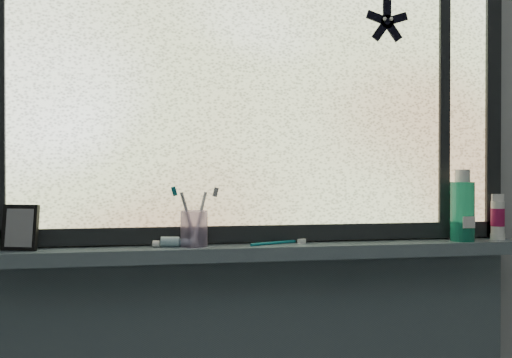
{
  "coord_description": "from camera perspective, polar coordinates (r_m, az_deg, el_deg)",
  "views": [
    {
      "loc": [
        -0.34,
        -0.45,
        1.24
      ],
      "look_at": [
        -0.07,
        1.05,
        1.22
      ],
      "focal_mm": 40.0,
      "sensor_mm": 36.0,
      "label": 1
    }
  ],
  "objects": [
    {
      "name": "wall_back",
      "position": [
        1.79,
        0.62,
        1.05
      ],
      "size": [
        3.0,
        0.01,
        2.5
      ],
      "primitive_type": "cube",
      "color": "#9EA3A8",
      "rests_on": "ground"
    },
    {
      "name": "windowsill",
      "position": [
        1.73,
        1.1,
        -7.24
      ],
      "size": [
        1.62,
        0.14,
        0.04
      ],
      "primitive_type": "cube",
      "color": "slate",
      "rests_on": "wall_back"
    },
    {
      "name": "window_pane",
      "position": [
        1.79,
        0.76,
        10.06
      ],
      "size": [
        1.5,
        0.01,
        1.0
      ],
      "primitive_type": "cube",
      "color": "silver",
      "rests_on": "wall_back"
    },
    {
      "name": "frame_bottom",
      "position": [
        1.77,
        0.79,
        -5.43
      ],
      "size": [
        1.6,
        0.03,
        0.05
      ],
      "primitive_type": "cube",
      "color": "black",
      "rests_on": "windowsill"
    },
    {
      "name": "frame_right",
      "position": [
        2.08,
        22.51,
        8.69
      ],
      "size": [
        0.05,
        0.03,
        1.1
      ],
      "primitive_type": "cube",
      "color": "black",
      "rests_on": "wall_back"
    },
    {
      "name": "frame_mullion",
      "position": [
        1.99,
        18.22,
        9.07
      ],
      "size": [
        0.03,
        0.03,
        1.0
      ],
      "primitive_type": "cube",
      "color": "black",
      "rests_on": "wall_back"
    },
    {
      "name": "starfish_sticker",
      "position": [
        1.93,
        12.97,
        15.08
      ],
      "size": [
        0.15,
        0.02,
        0.15
      ],
      "primitive_type": null,
      "color": "black",
      "rests_on": "window_pane"
    },
    {
      "name": "vanity_mirror",
      "position": [
        1.73,
        -22.51,
        -4.5
      ],
      "size": [
        0.11,
        0.08,
        0.13
      ],
      "primitive_type": "cube",
      "rotation": [
        0.0,
        0.0,
        -0.31
      ],
      "color": "black",
      "rests_on": "windowsill"
    },
    {
      "name": "toothpaste_tube",
      "position": [
        1.69,
        -7.97,
        -6.22
      ],
      "size": [
        0.17,
        0.07,
        0.03
      ],
      "primitive_type": null,
      "rotation": [
        0.0,
        0.0,
        -0.21
      ],
      "color": "white",
      "rests_on": "windowsill"
    },
    {
      "name": "toothbrush_cup",
      "position": [
        1.69,
        -6.21,
        -4.94
      ],
      "size": [
        0.08,
        0.08,
        0.1
      ],
      "primitive_type": "cylinder",
      "rotation": [
        0.0,
        0.0,
        -0.05
      ],
      "color": "#BDA3D8",
      "rests_on": "windowsill"
    },
    {
      "name": "toothbrush_lying",
      "position": [
        1.73,
        1.75,
        -6.33
      ],
      "size": [
        0.19,
        0.1,
        0.01
      ],
      "primitive_type": null,
      "rotation": [
        0.0,
        0.0,
        0.41
      ],
      "color": "#0D707D",
      "rests_on": "windowsill"
    },
    {
      "name": "mouthwash_bottle",
      "position": [
        1.93,
        19.94,
        -2.48
      ],
      "size": [
        0.09,
        0.09,
        0.19
      ],
      "primitive_type": "cylinder",
      "rotation": [
        0.0,
        0.0,
        -0.2
      ],
      "color": "#1FA37D",
      "rests_on": "windowsill"
    },
    {
      "name": "cream_tube",
      "position": [
        2.02,
        23.01,
        -3.35
      ],
      "size": [
        0.05,
        0.05,
        0.11
      ],
      "primitive_type": "cylinder",
      "rotation": [
        0.0,
        0.0,
        0.3
      ],
      "color": "silver",
      "rests_on": "windowsill"
    }
  ]
}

